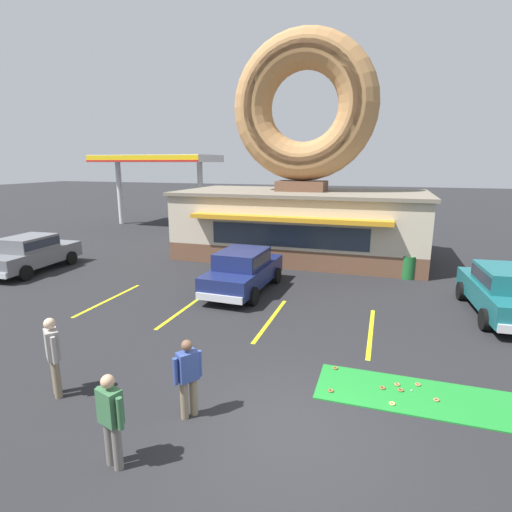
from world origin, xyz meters
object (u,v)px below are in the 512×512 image
car_teal (505,290)px  pedestrian_leather_jacket_man (53,353)px  pedestrian_hooded_kid (188,375)px  car_grey (31,252)px  pedestrian_blue_sweater_man (111,417)px  car_navy (243,269)px  golf_ball (411,390)px  trash_bin (409,267)px

car_teal → pedestrian_leather_jacket_man: (-10.04, -7.90, 0.09)m
pedestrian_hooded_kid → pedestrian_leather_jacket_man: bearing=-175.9°
pedestrian_hooded_kid → pedestrian_leather_jacket_man: size_ratio=0.92×
car_grey → pedestrian_blue_sweater_man: (11.07, -8.91, 0.02)m
car_teal → car_grey: same height
pedestrian_blue_sweater_man → pedestrian_leather_jacket_man: bearing=151.2°
car_navy → pedestrian_blue_sweater_man: bearing=-83.3°
golf_ball → car_navy: bearing=136.7°
car_grey → pedestrian_leather_jacket_man: bearing=-41.2°
golf_ball → pedestrian_hooded_kid: (-4.11, -2.17, 0.82)m
car_grey → pedestrian_blue_sweater_man: 14.21m
golf_ball → pedestrian_hooded_kid: pedestrian_hooded_kid is taller
car_grey → pedestrian_hooded_kid: car_grey is taller
car_teal → car_grey: (-18.69, -0.33, 0.00)m
golf_ball → pedestrian_leather_jacket_man: (-7.07, -2.38, 0.91)m
pedestrian_hooded_kid → pedestrian_blue_sweater_man: bearing=-109.3°
car_grey → pedestrian_hooded_kid: (11.61, -7.36, -0.00)m
pedestrian_blue_sweater_man → pedestrian_hooded_kid: size_ratio=1.02×
golf_ball → trash_bin: (0.30, 9.12, 0.45)m
car_teal → pedestrian_blue_sweater_man: bearing=-129.5°
car_navy → car_grey: size_ratio=0.99×
golf_ball → car_navy: (-5.72, 5.39, 0.82)m
car_teal → pedestrian_leather_jacket_man: size_ratio=2.72×
pedestrian_leather_jacket_man → pedestrian_blue_sweater_man: bearing=-28.8°
car_grey → trash_bin: bearing=13.8°
golf_ball → trash_bin: 9.13m
car_grey → trash_bin: 16.50m
car_grey → car_teal: bearing=1.0°
golf_ball → car_teal: bearing=61.7°
golf_ball → car_grey: bearing=161.7°
pedestrian_blue_sweater_man → trash_bin: 13.76m
car_navy → car_teal: bearing=0.9°
car_teal → pedestrian_hooded_kid: (-7.08, -7.69, -0.00)m
car_grey → trash_bin: car_grey is taller
golf_ball → car_teal: size_ratio=0.01×
pedestrian_leather_jacket_man → car_grey: bearing=138.8°
golf_ball → trash_bin: size_ratio=0.04×
car_teal → car_grey: 18.69m
car_navy → pedestrian_blue_sweater_man: (1.06, -9.10, 0.02)m
car_teal → car_navy: same height
trash_bin → car_grey: bearing=-166.2°
car_navy → pedestrian_blue_sweater_man: size_ratio=2.86×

